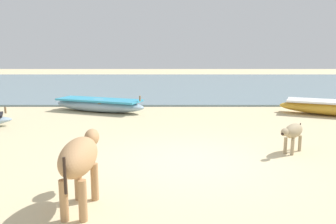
{
  "coord_description": "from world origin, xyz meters",
  "views": [
    {
      "loc": [
        -0.42,
        -6.95,
        2.29
      ],
      "look_at": [
        -0.44,
        2.65,
        0.6
      ],
      "focal_mm": 36.42,
      "sensor_mm": 36.0,
      "label": 1
    }
  ],
  "objects": [
    {
      "name": "fishing_boat_3",
      "position": [
        -3.1,
        6.14,
        0.27
      ],
      "size": [
        3.93,
        2.29,
        0.7
      ],
      "rotation": [
        0.0,
        0.0,
        5.93
      ],
      "color": "#8CA5B7",
      "rests_on": "ground"
    },
    {
      "name": "calf_near_dun",
      "position": [
        2.44,
        0.64,
        0.48
      ],
      "size": [
        0.83,
        0.88,
        0.67
      ],
      "rotation": [
        0.0,
        0.0,
        3.98
      ],
      "color": "tan",
      "rests_on": "ground"
    },
    {
      "name": "cow_adult_tan",
      "position": [
        -1.7,
        -2.19,
        0.77
      ],
      "size": [
        0.5,
        1.66,
        1.07
      ],
      "rotation": [
        0.0,
        0.0,
        1.55
      ],
      "color": "tan",
      "rests_on": "ground"
    },
    {
      "name": "ground",
      "position": [
        0.0,
        0.0,
        0.0
      ],
      "size": [
        80.0,
        80.0,
        0.0
      ],
      "primitive_type": "plane",
      "color": "beige"
    },
    {
      "name": "sea_water",
      "position": [
        0.0,
        17.34,
        0.04
      ],
      "size": [
        60.0,
        20.0,
        0.08
      ],
      "primitive_type": "cube",
      "color": "slate",
      "rests_on": "ground"
    }
  ]
}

